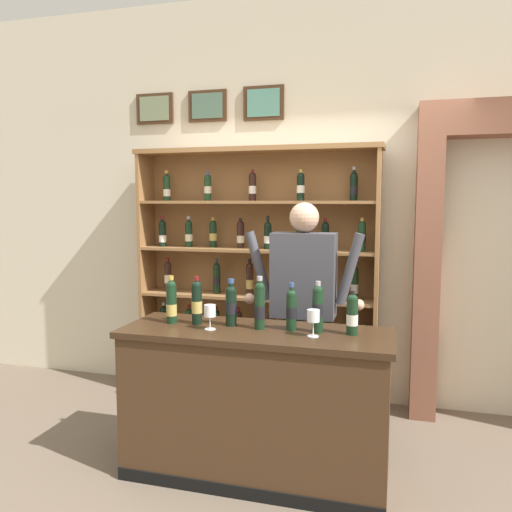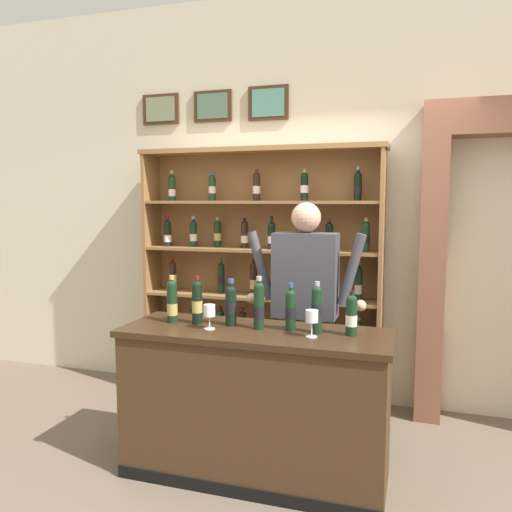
{
  "view_description": "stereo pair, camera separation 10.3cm",
  "coord_description": "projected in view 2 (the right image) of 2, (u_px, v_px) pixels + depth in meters",
  "views": [
    {
      "loc": [
        0.75,
        -2.99,
        1.75
      ],
      "look_at": [
        -0.13,
        0.15,
        1.4
      ],
      "focal_mm": 35.82,
      "sensor_mm": 36.0,
      "label": 1
    },
    {
      "loc": [
        0.85,
        -2.96,
        1.75
      ],
      "look_at": [
        -0.13,
        0.15,
        1.4
      ],
      "focal_mm": 35.82,
      "sensor_mm": 36.0,
      "label": 2
    }
  ],
  "objects": [
    {
      "name": "ground_plane",
      "position": [
        269.0,
        478.0,
        3.25
      ],
      "size": [
        14.0,
        14.0,
        0.02
      ],
      "primitive_type": "cube",
      "color": "#6B5B4C"
    },
    {
      "name": "tasting_bottle_chianti",
      "position": [
        197.0,
        301.0,
        3.33
      ],
      "size": [
        0.07,
        0.07,
        0.31
      ],
      "color": "black",
      "rests_on": "tasting_counter"
    },
    {
      "name": "tasting_counter",
      "position": [
        255.0,
        403.0,
        3.23
      ],
      "size": [
        1.69,
        0.6,
        0.95
      ],
      "color": "#422B19",
      "rests_on": "ground"
    },
    {
      "name": "back_wall",
      "position": [
        316.0,
        199.0,
        4.49
      ],
      "size": [
        12.0,
        0.19,
        3.52
      ],
      "color": "beige",
      "rests_on": "ground"
    },
    {
      "name": "shopkeeper",
      "position": [
        305.0,
        293.0,
        3.68
      ],
      "size": [
        0.88,
        0.22,
        1.74
      ],
      "color": "#2D3347",
      "rests_on": "ground"
    },
    {
      "name": "tasting_bottle_brunello",
      "position": [
        172.0,
        301.0,
        3.36
      ],
      "size": [
        0.07,
        0.07,
        0.31
      ],
      "color": "black",
      "rests_on": "tasting_counter"
    },
    {
      "name": "tasting_bottle_rosso",
      "position": [
        291.0,
        309.0,
        3.15
      ],
      "size": [
        0.07,
        0.07,
        0.3
      ],
      "color": "black",
      "rests_on": "tasting_counter"
    },
    {
      "name": "tasting_bottle_super_tuscan",
      "position": [
        317.0,
        308.0,
        3.09
      ],
      "size": [
        0.07,
        0.07,
        0.32
      ],
      "color": "black",
      "rests_on": "tasting_counter"
    },
    {
      "name": "tasting_bottle_prosecco",
      "position": [
        351.0,
        315.0,
        3.03
      ],
      "size": [
        0.07,
        0.07,
        0.27
      ],
      "color": "black",
      "rests_on": "tasting_counter"
    },
    {
      "name": "tasting_bottle_riserva",
      "position": [
        259.0,
        305.0,
        3.19
      ],
      "size": [
        0.07,
        0.07,
        0.33
      ],
      "color": "black",
      "rests_on": "tasting_counter"
    },
    {
      "name": "wine_shelf",
      "position": [
        260.0,
        272.0,
        4.42
      ],
      "size": [
        2.11,
        0.33,
        2.19
      ],
      "color": "olive",
      "rests_on": "ground"
    },
    {
      "name": "wine_glass_right",
      "position": [
        209.0,
        312.0,
        3.18
      ],
      "size": [
        0.07,
        0.07,
        0.16
      ],
      "color": "silver",
      "rests_on": "tasting_counter"
    },
    {
      "name": "archway_doorway",
      "position": [
        511.0,
        249.0,
        3.94
      ],
      "size": [
        1.36,
        0.45,
        2.5
      ],
      "color": "brown",
      "rests_on": "ground"
    },
    {
      "name": "tasting_bottle_grappa",
      "position": [
        231.0,
        304.0,
        3.28
      ],
      "size": [
        0.07,
        0.07,
        0.3
      ],
      "color": "black",
      "rests_on": "tasting_counter"
    },
    {
      "name": "wine_glass_spare",
      "position": [
        312.0,
        318.0,
        2.99
      ],
      "size": [
        0.08,
        0.08,
        0.16
      ],
      "color": "silver",
      "rests_on": "tasting_counter"
    }
  ]
}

